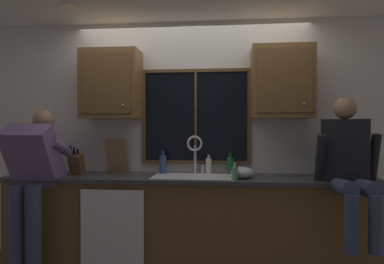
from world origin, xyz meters
TOP-DOWN VIEW (x-y plane):
  - back_wall at (0.00, 0.06)m, footprint 6.00×0.12m
  - ceiling_downlight_left at (-1.08, -0.60)m, footprint 0.14×0.14m
  - window_glass at (0.05, -0.01)m, footprint 1.10×0.02m
  - window_frame_top at (0.05, -0.02)m, footprint 1.17×0.02m
  - window_frame_bottom at (0.05, -0.02)m, footprint 1.17×0.02m
  - window_frame_left at (-0.52, -0.02)m, footprint 0.03×0.02m
  - window_frame_right at (0.62, -0.02)m, footprint 0.03×0.02m
  - window_mullion_center at (0.05, -0.02)m, footprint 0.02×0.02m
  - lower_cabinet_run at (0.00, -0.29)m, footprint 3.60×0.58m
  - countertop at (0.00, -0.31)m, footprint 3.66×0.62m
  - dishwasher_front at (-0.68, -0.61)m, footprint 0.60×0.02m
  - upper_cabinet_left at (-0.83, -0.17)m, footprint 0.60×0.36m
  - upper_cabinet_right at (0.93, -0.17)m, footprint 0.60×0.36m
  - sink at (0.05, -0.30)m, footprint 0.80×0.46m
  - faucet at (0.06, -0.12)m, footprint 0.18×0.09m
  - person_standing at (-1.44, -0.63)m, footprint 0.53×0.67m
  - person_sitting_on_counter at (1.44, -0.57)m, footprint 0.54×0.65m
  - knife_block at (-1.16, -0.30)m, footprint 0.12×0.18m
  - cutting_board at (-0.79, -0.09)m, footprint 0.23×0.09m
  - mixing_bowl at (0.53, -0.37)m, footprint 0.23×0.23m
  - soap_dispenser at (0.45, -0.49)m, footprint 0.06×0.07m
  - bottle_green_glass at (0.42, -0.07)m, footprint 0.08×0.08m
  - bottle_tall_clear at (0.19, -0.09)m, footprint 0.06×0.06m
  - bottle_amber_small at (-0.29, -0.13)m, footprint 0.07×0.07m

SIDE VIEW (x-z plane):
  - lower_cabinet_run at x=0.00m, z-range 0.00..0.88m
  - dishwasher_front at x=-0.68m, z-range 0.09..0.83m
  - sink at x=0.05m, z-range 0.72..0.93m
  - countertop at x=0.00m, z-range 0.88..0.92m
  - person_standing at x=-1.44m, z-range 0.18..1.76m
  - mixing_bowl at x=0.53m, z-range 0.91..1.03m
  - soap_dispenser at x=0.45m, z-range 0.90..1.07m
  - bottle_tall_clear at x=0.19m, z-range 0.90..1.11m
  - bottle_green_glass at x=0.42m, z-range 0.90..1.13m
  - bottle_amber_small at x=-0.29m, z-range 0.90..1.15m
  - knife_block at x=-1.16m, z-range 0.87..1.19m
  - window_frame_bottom at x=0.05m, z-range 1.01..1.05m
  - cutting_board at x=-0.79m, z-range 0.92..1.27m
  - person_sitting_on_counter at x=1.44m, z-range 0.47..1.73m
  - faucet at x=0.06m, z-range 0.97..1.37m
  - back_wall at x=0.00m, z-range 0.00..2.55m
  - window_glass at x=0.05m, z-range 1.05..2.00m
  - window_frame_left at x=-0.52m, z-range 1.05..2.00m
  - window_frame_right at x=0.62m, z-range 1.05..2.00m
  - window_mullion_center at x=0.05m, z-range 1.05..2.00m
  - upper_cabinet_left at x=-0.83m, z-range 1.50..2.22m
  - upper_cabinet_right at x=0.93m, z-range 1.50..2.22m
  - window_frame_top at x=0.05m, z-range 2.00..2.04m
  - ceiling_downlight_left at x=-1.08m, z-range 2.54..2.55m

